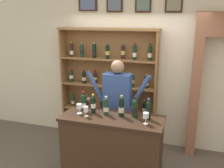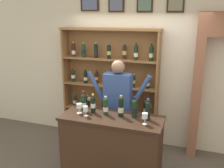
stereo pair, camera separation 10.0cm
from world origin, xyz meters
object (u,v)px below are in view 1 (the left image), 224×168
(shopkeeper, at_px, (117,100))
(tasting_bottle_chianti, at_px, (93,104))
(tasting_counter, at_px, (112,149))
(wine_glass_left, at_px, (79,107))
(tasting_bottle_riserva, at_px, (148,110))
(tasting_bottle_brunello, at_px, (83,102))
(tasting_bottle_bianco, at_px, (106,106))
(tasting_bottle_super_tuscan, at_px, (121,106))
(tasting_bottle_grappa, at_px, (135,108))
(wine_glass_spare, at_px, (146,116))
(wine_shelf, at_px, (108,85))
(wine_glass_right, at_px, (86,110))

(shopkeeper, distance_m, tasting_bottle_chianti, 0.55)
(tasting_counter, xyz_separation_m, tasting_bottle_chianti, (-0.32, 0.07, 0.66))
(wine_glass_left, bearing_deg, tasting_bottle_riserva, 5.83)
(tasting_counter, distance_m, tasting_bottle_brunello, 0.83)
(tasting_bottle_brunello, bearing_deg, tasting_bottle_bianco, -6.56)
(tasting_bottle_chianti, height_order, tasting_bottle_super_tuscan, tasting_bottle_super_tuscan)
(tasting_bottle_super_tuscan, distance_m, tasting_bottle_riserva, 0.39)
(tasting_bottle_grappa, bearing_deg, wine_glass_left, -171.16)
(shopkeeper, height_order, wine_glass_spare, shopkeeper)
(wine_shelf, height_order, tasting_bottle_riserva, wine_shelf)
(wine_shelf, height_order, wine_glass_spare, wine_shelf)
(wine_shelf, distance_m, tasting_counter, 1.46)
(tasting_counter, distance_m, tasting_bottle_bianco, 0.66)
(tasting_counter, xyz_separation_m, tasting_bottle_brunello, (-0.49, 0.11, 0.66))
(tasting_bottle_brunello, height_order, tasting_bottle_super_tuscan, tasting_bottle_super_tuscan)
(tasting_bottle_bianco, relative_size, wine_glass_left, 1.85)
(wine_shelf, bearing_deg, tasting_bottle_super_tuscan, -63.40)
(tasting_bottle_super_tuscan, bearing_deg, wine_glass_spare, -22.91)
(tasting_bottle_chianti, relative_size, tasting_bottle_super_tuscan, 0.93)
(wine_glass_right, bearing_deg, tasting_bottle_chianti, 73.27)
(tasting_counter, xyz_separation_m, tasting_bottle_bianco, (-0.12, 0.07, 0.65))
(tasting_bottle_super_tuscan, bearing_deg, tasting_bottle_riserva, 0.89)
(tasting_bottle_grappa, relative_size, tasting_bottle_riserva, 1.00)
(wine_glass_left, bearing_deg, tasting_bottle_chianti, 26.77)
(shopkeeper, height_order, tasting_bottle_super_tuscan, shopkeeper)
(tasting_counter, height_order, wine_glass_spare, wine_glass_spare)
(wine_shelf, bearing_deg, tasting_bottle_chianti, -83.05)
(tasting_counter, bearing_deg, wine_glass_right, -166.19)
(wine_shelf, xyz_separation_m, tasting_bottle_bianco, (0.34, -1.15, 0.01))
(shopkeeper, height_order, tasting_bottle_bianco, shopkeeper)
(wine_shelf, xyz_separation_m, tasting_bottle_grappa, (0.76, -1.12, 0.02))
(tasting_bottle_chianti, bearing_deg, wine_glass_right, -106.73)
(tasting_bottle_riserva, relative_size, wine_glass_left, 2.03)
(wine_glass_left, bearing_deg, shopkeeper, 54.39)
(shopkeeper, distance_m, wine_glass_spare, 0.88)
(tasting_bottle_brunello, bearing_deg, tasting_bottle_chianti, -12.87)
(tasting_bottle_chianti, relative_size, wine_glass_left, 1.94)
(tasting_bottle_super_tuscan, xyz_separation_m, wine_glass_spare, (0.38, -0.16, -0.03))
(wine_shelf, height_order, tasting_bottle_bianco, wine_shelf)
(tasting_bottle_brunello, distance_m, wine_glass_spare, 1.01)
(tasting_bottle_brunello, height_order, wine_glass_left, tasting_bottle_brunello)
(wine_glass_spare, bearing_deg, shopkeeper, 132.04)
(tasting_bottle_super_tuscan, distance_m, wine_glass_left, 0.63)
(tasting_counter, xyz_separation_m, wine_glass_left, (-0.50, -0.02, 0.63))
(tasting_counter, relative_size, tasting_bottle_super_tuscan, 4.71)
(tasting_bottle_grappa, bearing_deg, tasting_counter, -161.08)
(tasting_counter, distance_m, wine_glass_spare, 0.81)
(tasting_bottle_brunello, bearing_deg, tasting_bottle_super_tuscan, -3.49)
(wine_shelf, bearing_deg, wine_glass_right, -86.03)
(wine_shelf, distance_m, tasting_bottle_bianco, 1.20)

